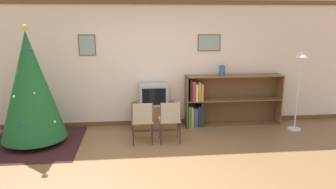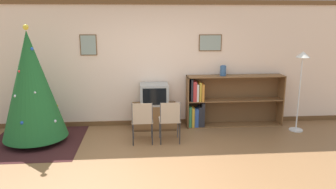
{
  "view_description": "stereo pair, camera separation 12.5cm",
  "coord_description": "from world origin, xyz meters",
  "px_view_note": "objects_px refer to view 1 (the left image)",
  "views": [
    {
      "loc": [
        -0.33,
        -4.71,
        2.36
      ],
      "look_at": [
        0.29,
        1.26,
        0.93
      ],
      "focal_mm": 35.0,
      "sensor_mm": 36.0,
      "label": 1
    },
    {
      "loc": [
        -0.2,
        -4.72,
        2.36
      ],
      "look_at": [
        0.29,
        1.26,
        0.93
      ],
      "focal_mm": 35.0,
      "sensor_mm": 36.0,
      "label": 2
    }
  ],
  "objects_px": {
    "television": "(153,94)",
    "christmas_tree": "(30,86)",
    "bookshelf": "(218,102)",
    "vase": "(222,70)",
    "standing_lamp": "(300,70)",
    "folding_chair_left": "(142,120)",
    "folding_chair_right": "(170,119)",
    "tv_console": "(154,116)"
  },
  "relations": [
    {
      "from": "folding_chair_left",
      "to": "standing_lamp",
      "type": "height_order",
      "value": "standing_lamp"
    },
    {
      "from": "bookshelf",
      "to": "tv_console",
      "type": "bearing_deg",
      "value": -176.77
    },
    {
      "from": "folding_chair_left",
      "to": "folding_chair_right",
      "type": "xyz_separation_m",
      "value": [
        0.52,
        0.0,
        0.0
      ]
    },
    {
      "from": "bookshelf",
      "to": "vase",
      "type": "height_order",
      "value": "vase"
    },
    {
      "from": "television",
      "to": "folding_chair_left",
      "type": "relative_size",
      "value": 0.72
    },
    {
      "from": "folding_chair_left",
      "to": "bookshelf",
      "type": "xyz_separation_m",
      "value": [
        1.68,
        0.96,
        0.06
      ]
    },
    {
      "from": "tv_console",
      "to": "folding_chair_right",
      "type": "xyz_separation_m",
      "value": [
        0.26,
        -0.88,
        0.2
      ]
    },
    {
      "from": "tv_console",
      "to": "christmas_tree",
      "type": "bearing_deg",
      "value": -165.19
    },
    {
      "from": "bookshelf",
      "to": "standing_lamp",
      "type": "distance_m",
      "value": 1.81
    },
    {
      "from": "christmas_tree",
      "to": "vase",
      "type": "xyz_separation_m",
      "value": [
        3.79,
        0.7,
        0.12
      ]
    },
    {
      "from": "christmas_tree",
      "to": "standing_lamp",
      "type": "bearing_deg",
      "value": 2.26
    },
    {
      "from": "bookshelf",
      "to": "christmas_tree",
      "type": "bearing_deg",
      "value": -169.51
    },
    {
      "from": "folding_chair_right",
      "to": "standing_lamp",
      "type": "xyz_separation_m",
      "value": [
        2.73,
        0.48,
        0.82
      ]
    },
    {
      "from": "tv_console",
      "to": "standing_lamp",
      "type": "xyz_separation_m",
      "value": [
        2.99,
        -0.4,
        1.02
      ]
    },
    {
      "from": "television",
      "to": "tv_console",
      "type": "bearing_deg",
      "value": 90.0
    },
    {
      "from": "tv_console",
      "to": "vase",
      "type": "xyz_separation_m",
      "value": [
        1.49,
        0.09,
        0.96
      ]
    },
    {
      "from": "folding_chair_right",
      "to": "tv_console",
      "type": "bearing_deg",
      "value": 106.48
    },
    {
      "from": "television",
      "to": "folding_chair_right",
      "type": "xyz_separation_m",
      "value": [
        0.26,
        -0.87,
        -0.28
      ]
    },
    {
      "from": "television",
      "to": "bookshelf",
      "type": "relative_size",
      "value": 0.28
    },
    {
      "from": "television",
      "to": "folding_chair_left",
      "type": "height_order",
      "value": "television"
    },
    {
      "from": "folding_chair_right",
      "to": "television",
      "type": "bearing_deg",
      "value": 106.53
    },
    {
      "from": "tv_console",
      "to": "bookshelf",
      "type": "relative_size",
      "value": 0.45
    },
    {
      "from": "christmas_tree",
      "to": "folding_chair_left",
      "type": "relative_size",
      "value": 2.7
    },
    {
      "from": "christmas_tree",
      "to": "bookshelf",
      "type": "xyz_separation_m",
      "value": [
        3.72,
        0.69,
        -0.58
      ]
    },
    {
      "from": "folding_chair_left",
      "to": "folding_chair_right",
      "type": "distance_m",
      "value": 0.52
    },
    {
      "from": "television",
      "to": "christmas_tree",
      "type": "bearing_deg",
      "value": -165.25
    },
    {
      "from": "christmas_tree",
      "to": "television",
      "type": "bearing_deg",
      "value": 14.75
    },
    {
      "from": "television",
      "to": "vase",
      "type": "distance_m",
      "value": 1.57
    },
    {
      "from": "television",
      "to": "folding_chair_right",
      "type": "relative_size",
      "value": 0.72
    },
    {
      "from": "bookshelf",
      "to": "folding_chair_left",
      "type": "bearing_deg",
      "value": -150.33
    },
    {
      "from": "vase",
      "to": "bookshelf",
      "type": "bearing_deg",
      "value": -172.21
    },
    {
      "from": "folding_chair_right",
      "to": "bookshelf",
      "type": "xyz_separation_m",
      "value": [
        1.16,
        0.96,
        0.06
      ]
    },
    {
      "from": "folding_chair_left",
      "to": "bookshelf",
      "type": "height_order",
      "value": "bookshelf"
    },
    {
      "from": "television",
      "to": "bookshelf",
      "type": "distance_m",
      "value": 1.44
    },
    {
      "from": "bookshelf",
      "to": "vase",
      "type": "bearing_deg",
      "value": 7.79
    },
    {
      "from": "folding_chair_left",
      "to": "standing_lamp",
      "type": "bearing_deg",
      "value": 8.34
    },
    {
      "from": "standing_lamp",
      "to": "television",
      "type": "bearing_deg",
      "value": 172.44
    },
    {
      "from": "tv_console",
      "to": "television",
      "type": "relative_size",
      "value": 1.6
    },
    {
      "from": "tv_console",
      "to": "bookshelf",
      "type": "height_order",
      "value": "bookshelf"
    },
    {
      "from": "television",
      "to": "folding_chair_left",
      "type": "bearing_deg",
      "value": -106.53
    },
    {
      "from": "tv_console",
      "to": "standing_lamp",
      "type": "bearing_deg",
      "value": -7.6
    },
    {
      "from": "television",
      "to": "bookshelf",
      "type": "height_order",
      "value": "bookshelf"
    }
  ]
}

